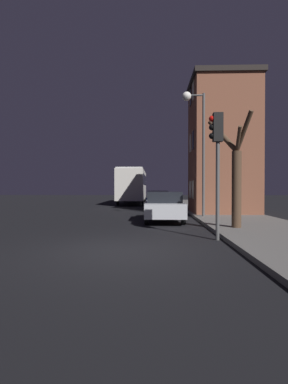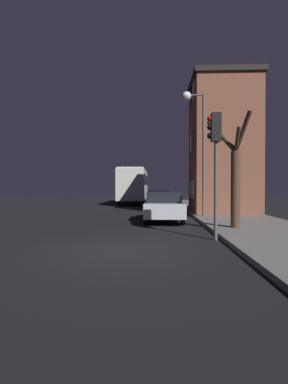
{
  "view_description": "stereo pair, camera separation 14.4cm",
  "coord_description": "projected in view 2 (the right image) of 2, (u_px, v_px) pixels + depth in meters",
  "views": [
    {
      "loc": [
        0.9,
        -7.85,
        1.65
      ],
      "look_at": [
        0.36,
        8.68,
        1.42
      ],
      "focal_mm": 28.0,
      "sensor_mm": 36.0,
      "label": 1
    },
    {
      "loc": [
        1.04,
        -7.84,
        1.65
      ],
      "look_at": [
        0.36,
        8.68,
        1.42
      ],
      "focal_mm": 28.0,
      "sensor_mm": 36.0,
      "label": 2
    }
  ],
  "objects": [
    {
      "name": "bare_tree",
      "position": [
        234.0,
        176.0,
        11.33
      ],
      "size": [
        1.41,
        1.53,
        4.26
      ],
      "color": "#473323",
      "rests_on": "sidewalk"
    },
    {
      "name": "ground_plane",
      "position": [
        117.0,
        250.0,
        7.9
      ],
      "size": [
        120.0,
        120.0,
        0.0
      ],
      "primitive_type": "plane",
      "color": "black"
    },
    {
      "name": "bus",
      "position": [
        134.0,
        184.0,
        31.48
      ],
      "size": [
        2.53,
        10.43,
        3.52
      ],
      "color": "beige",
      "rests_on": "ground"
    },
    {
      "name": "car_mid_lane",
      "position": [
        159.0,
        199.0,
        24.38
      ],
      "size": [
        1.81,
        4.65,
        1.42
      ],
      "color": "navy",
      "rests_on": "ground"
    },
    {
      "name": "traffic_light",
      "position": [
        215.0,
        149.0,
        9.38
      ],
      "size": [
        0.43,
        0.24,
        4.01
      ],
      "color": "#4C4C4C",
      "rests_on": "ground"
    },
    {
      "name": "brick_building",
      "position": [
        223.0,
        145.0,
        18.64
      ],
      "size": [
        3.99,
        4.39,
        8.28
      ],
      "color": "brown",
      "rests_on": "sidewalk"
    },
    {
      "name": "car_near_lane",
      "position": [
        164.0,
        206.0,
        14.86
      ],
      "size": [
        1.83,
        4.63,
        1.46
      ],
      "color": "#B7BABF",
      "rests_on": "ground"
    },
    {
      "name": "streetlamp",
      "position": [
        196.0,
        126.0,
        15.84
      ],
      "size": [
        1.21,
        0.49,
        6.61
      ],
      "color": "#4C4C4C",
      "rests_on": "sidewalk"
    }
  ]
}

